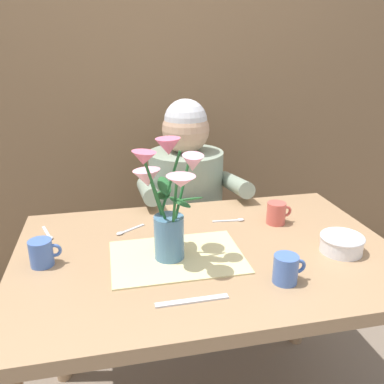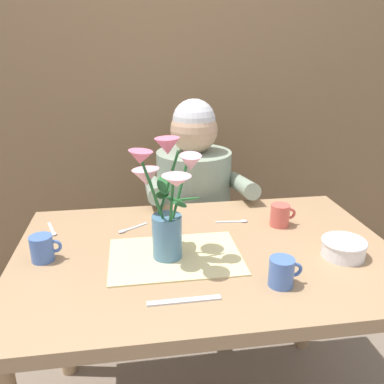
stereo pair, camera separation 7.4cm
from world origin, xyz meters
TOP-DOWN VIEW (x-y plane):
  - wood_panel_backdrop at (0.00, 1.05)m, footprint 4.00×0.10m
  - dining_table at (0.00, 0.00)m, footprint 1.20×0.80m
  - seated_person at (0.06, 0.62)m, footprint 0.45×0.47m
  - striped_placemat at (-0.10, -0.03)m, footprint 0.40×0.28m
  - flower_vase at (-0.13, -0.03)m, footprint 0.21×0.26m
  - ceramic_bowl at (0.41, -0.10)m, footprint 0.14×0.14m
  - dinner_knife at (-0.10, -0.26)m, footprint 0.19×0.02m
  - tea_cup at (-0.50, 0.01)m, footprint 0.09×0.07m
  - coffee_cup at (0.30, 0.14)m, footprint 0.09×0.07m
  - ceramic_mug at (0.16, -0.22)m, footprint 0.09×0.07m
  - spoon_0 at (-0.24, 0.18)m, footprint 0.11×0.08m
  - spoon_1 at (-0.51, 0.21)m, footprint 0.05×0.12m
  - spoon_2 at (0.15, 0.19)m, footprint 0.12×0.03m

SIDE VIEW (x-z plane):
  - seated_person at x=0.06m, z-range 0.00..1.13m
  - dining_table at x=0.00m, z-range 0.27..1.01m
  - striped_placemat at x=-0.10m, z-range 0.74..0.74m
  - dinner_knife at x=-0.10m, z-range 0.74..0.74m
  - spoon_0 at x=-0.24m, z-range 0.74..0.75m
  - spoon_1 at x=-0.51m, z-range 0.74..0.75m
  - spoon_2 at x=0.15m, z-range 0.74..0.75m
  - ceramic_bowl at x=0.41m, z-range 0.74..0.80m
  - tea_cup at x=-0.50m, z-range 0.74..0.82m
  - coffee_cup at x=0.30m, z-range 0.74..0.82m
  - ceramic_mug at x=0.16m, z-range 0.74..0.82m
  - flower_vase at x=-0.13m, z-range 0.74..1.11m
  - wood_panel_backdrop at x=0.00m, z-range 0.00..2.50m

